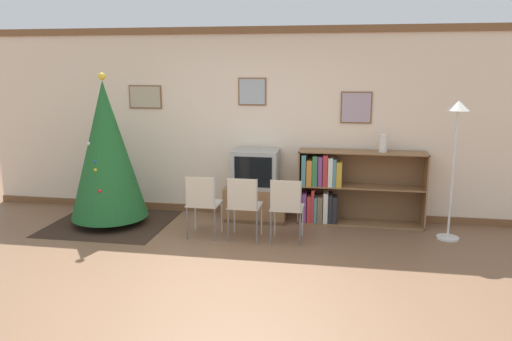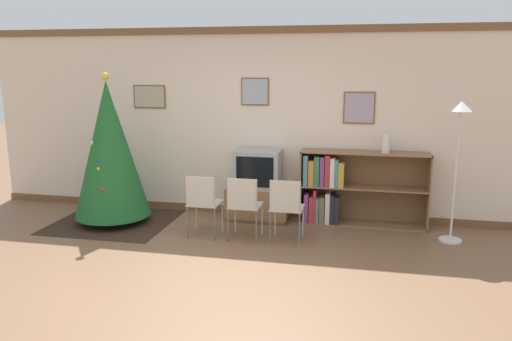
# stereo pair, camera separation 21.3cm
# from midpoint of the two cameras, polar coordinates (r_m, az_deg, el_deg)

# --- Properties ---
(ground_plane) EXTENTS (24.00, 24.00, 0.00)m
(ground_plane) POSITION_cam_midpoint_polar(r_m,az_deg,el_deg) (5.24, -5.01, -12.55)
(ground_plane) COLOR brown
(wall_back) EXTENTS (8.18, 0.11, 2.70)m
(wall_back) POSITION_cam_midpoint_polar(r_m,az_deg,el_deg) (7.24, 0.56, 5.45)
(wall_back) COLOR beige
(wall_back) RESTS_ON ground_plane
(area_rug) EXTENTS (1.61, 1.50, 0.01)m
(area_rug) POSITION_cam_midpoint_polar(r_m,az_deg,el_deg) (7.34, -15.10, -5.66)
(area_rug) COLOR #332319
(area_rug) RESTS_ON ground_plane
(christmas_tree) EXTENTS (1.04, 1.04, 2.07)m
(christmas_tree) POSITION_cam_midpoint_polar(r_m,az_deg,el_deg) (7.10, -15.55, 2.32)
(christmas_tree) COLOR maroon
(christmas_tree) RESTS_ON area_rug
(tv_console) EXTENTS (0.87, 0.49, 0.47)m
(tv_console) POSITION_cam_midpoint_polar(r_m,az_deg,el_deg) (7.13, 1.10, -3.77)
(tv_console) COLOR brown
(tv_console) RESTS_ON ground_plane
(television) EXTENTS (0.63, 0.47, 0.54)m
(television) POSITION_cam_midpoint_polar(r_m,az_deg,el_deg) (7.01, 1.12, 0.20)
(television) COLOR #9E9E99
(television) RESTS_ON tv_console
(folding_chair_left) EXTENTS (0.40, 0.40, 0.82)m
(folding_chair_left) POSITION_cam_midpoint_polar(r_m,az_deg,el_deg) (6.36, -5.15, -3.58)
(folding_chair_left) COLOR #BCB29E
(folding_chair_left) RESTS_ON ground_plane
(folding_chair_center) EXTENTS (0.40, 0.40, 0.82)m
(folding_chair_center) POSITION_cam_midpoint_polar(r_m,az_deg,el_deg) (6.23, -0.43, -3.86)
(folding_chair_center) COLOR #BCB29E
(folding_chair_center) RESTS_ON ground_plane
(folding_chair_right) EXTENTS (0.40, 0.40, 0.82)m
(folding_chair_right) POSITION_cam_midpoint_polar(r_m,az_deg,el_deg) (6.14, 4.46, -4.13)
(folding_chair_right) COLOR #BCB29E
(folding_chair_right) RESTS_ON ground_plane
(bookshelf) EXTENTS (1.72, 0.36, 1.02)m
(bookshelf) POSITION_cam_midpoint_polar(r_m,az_deg,el_deg) (7.02, 10.43, -2.06)
(bookshelf) COLOR olive
(bookshelf) RESTS_ON ground_plane
(vase) EXTENTS (0.11, 0.11, 0.25)m
(vase) POSITION_cam_midpoint_polar(r_m,az_deg,el_deg) (6.90, 15.50, 2.97)
(vase) COLOR silver
(vase) RESTS_ON bookshelf
(standing_lamp) EXTENTS (0.28, 0.28, 1.75)m
(standing_lamp) POSITION_cam_midpoint_polar(r_m,az_deg,el_deg) (6.54, 23.05, 3.74)
(standing_lamp) COLOR silver
(standing_lamp) RESTS_ON ground_plane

